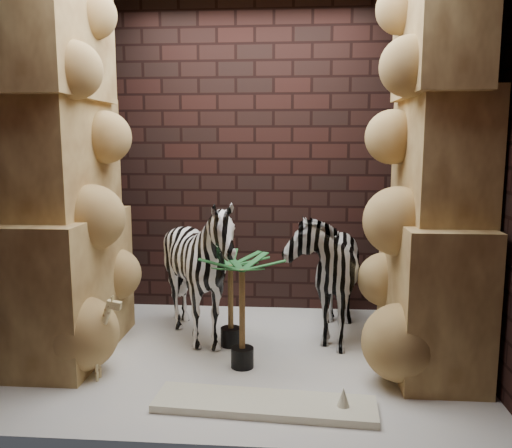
# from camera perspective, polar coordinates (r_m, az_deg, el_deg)

# --- Properties ---
(floor) EXTENTS (3.50, 3.50, 0.00)m
(floor) POSITION_cam_1_polar(r_m,az_deg,el_deg) (4.30, -1.51, -13.96)
(floor) COLOR silver
(floor) RESTS_ON ground
(wall_back) EXTENTS (3.50, 0.00, 3.50)m
(wall_back) POSITION_cam_1_polar(r_m,az_deg,el_deg) (5.21, -0.14, 7.02)
(wall_back) COLOR black
(wall_back) RESTS_ON ground
(wall_front) EXTENTS (3.50, 0.00, 3.50)m
(wall_front) POSITION_cam_1_polar(r_m,az_deg,el_deg) (2.73, -4.38, 5.36)
(wall_front) COLOR black
(wall_front) RESTS_ON ground
(wall_left) EXTENTS (0.00, 3.00, 3.00)m
(wall_left) POSITION_cam_1_polar(r_m,az_deg,el_deg) (4.50, -24.48, 5.95)
(wall_left) COLOR black
(wall_left) RESTS_ON ground
(wall_right) EXTENTS (0.00, 3.00, 3.00)m
(wall_right) POSITION_cam_1_polar(r_m,az_deg,el_deg) (4.16, 23.25, 5.86)
(wall_right) COLOR black
(wall_right) RESTS_ON ground
(rock_pillar_left) EXTENTS (0.68, 1.30, 3.00)m
(rock_pillar_left) POSITION_cam_1_polar(r_m,az_deg,el_deg) (4.34, -20.41, 6.11)
(rock_pillar_left) COLOR #DEC074
(rock_pillar_left) RESTS_ON floor
(rock_pillar_right) EXTENTS (0.58, 1.25, 3.00)m
(rock_pillar_right) POSITION_cam_1_polar(r_m,az_deg,el_deg) (4.07, 18.82, 6.05)
(rock_pillar_right) COLOR #DEC074
(rock_pillar_right) RESTS_ON floor
(zebra_right) EXTENTS (0.70, 1.16, 1.32)m
(zebra_right) POSITION_cam_1_polar(r_m,az_deg,el_deg) (4.61, 7.38, -3.84)
(zebra_right) COLOR white
(zebra_right) RESTS_ON floor
(zebra_left) EXTENTS (1.25, 1.43, 1.12)m
(zebra_left) POSITION_cam_1_polar(r_m,az_deg,el_deg) (4.39, -6.04, -5.77)
(zebra_left) COLOR white
(zebra_left) RESTS_ON floor
(giraffe_toy) EXTENTS (0.33, 0.12, 0.63)m
(giraffe_toy) POSITION_cam_1_polar(r_m,az_deg,el_deg) (3.98, -17.85, -11.46)
(giraffe_toy) COLOR #F2DB95
(giraffe_toy) RESTS_ON floor
(palm_front) EXTENTS (0.36, 0.36, 0.78)m
(palm_front) POSITION_cam_1_polar(r_m,az_deg,el_deg) (4.37, -2.74, -8.14)
(palm_front) COLOR #1E5422
(palm_front) RESTS_ON floor
(palm_back) EXTENTS (0.36, 0.36, 0.85)m
(palm_back) POSITION_cam_1_polar(r_m,az_deg,el_deg) (3.95, -1.50, -9.47)
(palm_back) COLOR #1E5422
(palm_back) RESTS_ON floor
(surfboard) EXTENTS (1.42, 0.44, 0.05)m
(surfboard) POSITION_cam_1_polar(r_m,az_deg,el_deg) (3.54, 0.92, -18.77)
(surfboard) COLOR white
(surfboard) RESTS_ON floor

